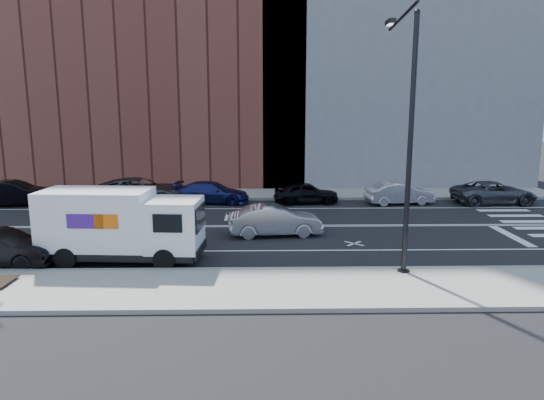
{
  "coord_description": "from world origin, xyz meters",
  "views": [
    {
      "loc": [
        1.98,
        -23.83,
        5.92
      ],
      "look_at": [
        2.43,
        -0.29,
        1.4
      ],
      "focal_mm": 32.0,
      "sensor_mm": 36.0,
      "label": 1
    }
  ],
  "objects": [
    {
      "name": "ground",
      "position": [
        0.0,
        0.0,
        0.0
      ],
      "size": [
        120.0,
        120.0,
        0.0
      ],
      "primitive_type": "plane",
      "color": "black",
      "rests_on": "ground"
    },
    {
      "name": "sidewalk_near",
      "position": [
        0.0,
        -8.8,
        0.07
      ],
      "size": [
        44.0,
        3.6,
        0.15
      ],
      "primitive_type": "cube",
      "color": "gray",
      "rests_on": "ground"
    },
    {
      "name": "sidewalk_far",
      "position": [
        0.0,
        8.8,
        0.07
      ],
      "size": [
        44.0,
        3.6,
        0.15
      ],
      "primitive_type": "cube",
      "color": "gray",
      "rests_on": "ground"
    },
    {
      "name": "curb_near",
      "position": [
        0.0,
        -7.0,
        0.08
      ],
      "size": [
        44.0,
        0.25,
        0.17
      ],
      "primitive_type": "cube",
      "color": "gray",
      "rests_on": "ground"
    },
    {
      "name": "curb_far",
      "position": [
        0.0,
        7.0,
        0.08
      ],
      "size": [
        44.0,
        0.25,
        0.17
      ],
      "primitive_type": "cube",
      "color": "gray",
      "rests_on": "ground"
    },
    {
      "name": "crosswalk",
      "position": [
        16.0,
        0.0,
        0.0
      ],
      "size": [
        3.0,
        14.0,
        0.01
      ],
      "primitive_type": null,
      "color": "white",
      "rests_on": "ground"
    },
    {
      "name": "road_markings",
      "position": [
        0.0,
        0.0,
        0.0
      ],
      "size": [
        40.0,
        8.6,
        0.01
      ],
      "primitive_type": null,
      "color": "white",
      "rests_on": "ground"
    },
    {
      "name": "bldg_brick",
      "position": [
        -8.0,
        15.6,
        11.0
      ],
      "size": [
        26.0,
        10.0,
        22.0
      ],
      "primitive_type": "cube",
      "color": "brown",
      "rests_on": "ground"
    },
    {
      "name": "bldg_concrete",
      "position": [
        12.0,
        15.6,
        13.0
      ],
      "size": [
        20.0,
        10.0,
        26.0
      ],
      "primitive_type": "cube",
      "color": "slate",
      "rests_on": "ground"
    },
    {
      "name": "streetlight",
      "position": [
        7.0,
        -6.91,
        5.08
      ],
      "size": [
        0.44,
        4.02,
        9.34
      ],
      "color": "black",
      "rests_on": "ground"
    },
    {
      "name": "fedex_van",
      "position": [
        -3.52,
        -5.6,
        1.48
      ],
      "size": [
        6.3,
        2.51,
        2.82
      ],
      "rotation": [
        0.0,
        0.0,
        -0.06
      ],
      "color": "black",
      "rests_on": "ground"
    },
    {
      "name": "far_parked_b",
      "position": [
        -13.19,
        5.49,
        0.76
      ],
      "size": [
        4.76,
        2.06,
        1.52
      ],
      "primitive_type": "imported",
      "rotation": [
        0.0,
        0.0,
        1.67
      ],
      "color": "black",
      "rests_on": "ground"
    },
    {
      "name": "far_parked_c",
      "position": [
        -5.7,
        5.94,
        0.81
      ],
      "size": [
        5.88,
        2.8,
        1.62
      ],
      "primitive_type": "imported",
      "rotation": [
        0.0,
        0.0,
        1.59
      ],
      "color": "#45464C",
      "rests_on": "ground"
    },
    {
      "name": "far_parked_d",
      "position": [
        -1.21,
        6.1,
        0.67
      ],
      "size": [
        4.82,
        2.42,
        1.34
      ],
      "primitive_type": "imported",
      "rotation": [
        0.0,
        0.0,
        1.45
      ],
      "color": "navy",
      "rests_on": "ground"
    },
    {
      "name": "far_parked_e",
      "position": [
        4.67,
        5.8,
        0.68
      ],
      "size": [
        4.11,
        1.91,
        1.36
      ],
      "primitive_type": "imported",
      "rotation": [
        0.0,
        0.0,
        1.65
      ],
      "color": "black",
      "rests_on": "ground"
    },
    {
      "name": "far_parked_f",
      "position": [
        10.45,
        5.53,
        0.68
      ],
      "size": [
        4.28,
        1.95,
        1.36
      ],
      "primitive_type": "imported",
      "rotation": [
        0.0,
        0.0,
        1.7
      ],
      "color": "silver",
      "rests_on": "ground"
    },
    {
      "name": "far_parked_g",
      "position": [
        16.35,
        5.53,
        0.7
      ],
      "size": [
        5.17,
        2.6,
        1.4
      ],
      "primitive_type": "imported",
      "rotation": [
        0.0,
        0.0,
        1.63
      ],
      "color": "#45474C",
      "rests_on": "ground"
    },
    {
      "name": "driving_sedan",
      "position": [
        2.55,
        -1.79,
        0.71
      ],
      "size": [
        4.46,
        1.95,
        1.43
      ],
      "primitive_type": "imported",
      "rotation": [
        0.0,
        0.0,
        1.67
      ],
      "color": "#B2B2B7",
      "rests_on": "ground"
    },
    {
      "name": "near_parked_rear_a",
      "position": [
        -7.95,
        -6.08,
        0.7
      ],
      "size": [
        4.32,
        1.77,
        1.39
      ],
      "primitive_type": "imported",
      "rotation": [
        0.0,
        0.0,
        1.5
      ],
      "color": "black",
      "rests_on": "ground"
    }
  ]
}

